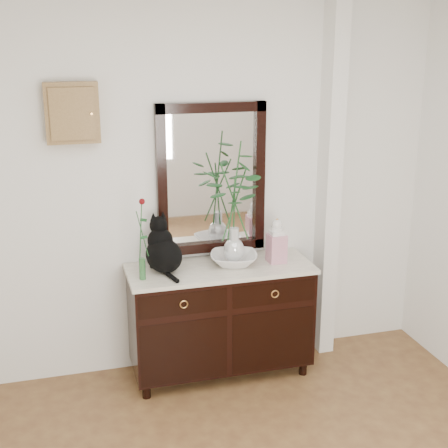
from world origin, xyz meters
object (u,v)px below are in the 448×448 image
object	(u,v)px
sideboard	(220,315)
cat	(164,245)
ginger_jar	(277,240)
lotus_bowl	(234,259)

from	to	relation	value
sideboard	cat	distance (m)	0.70
sideboard	cat	size ratio (longest dim) A/B	3.40
sideboard	cat	world-z (taller)	cat
ginger_jar	lotus_bowl	bearing A→B (deg)	174.56
sideboard	ginger_jar	distance (m)	0.69
cat	lotus_bowl	world-z (taller)	cat
sideboard	cat	bearing A→B (deg)	176.21
sideboard	lotus_bowl	world-z (taller)	lotus_bowl
cat	lotus_bowl	xyz separation A→B (m)	(0.51, -0.00, -0.15)
lotus_bowl	ginger_jar	world-z (taller)	ginger_jar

